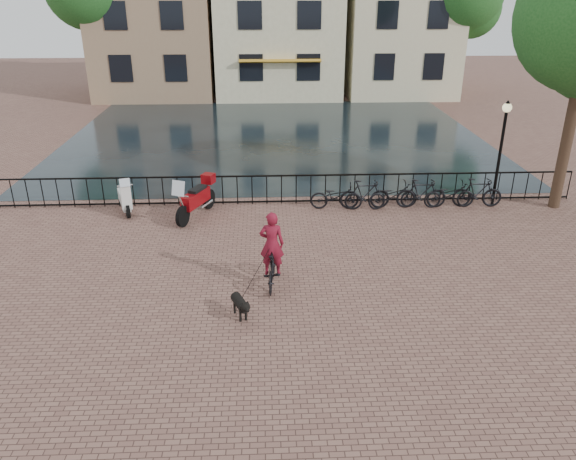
{
  "coord_description": "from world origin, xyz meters",
  "views": [
    {
      "loc": [
        -0.58,
        -9.99,
        6.93
      ],
      "look_at": [
        0.0,
        3.0,
        1.2
      ],
      "focal_mm": 35.0,
      "sensor_mm": 36.0,
      "label": 1
    }
  ],
  "objects_px": {
    "cyclist": "(272,254)",
    "scooter": "(124,192)",
    "motorcycle": "(195,194)",
    "lamp_post": "(503,136)",
    "dog": "(240,305)"
  },
  "relations": [
    {
      "from": "cyclist",
      "to": "motorcycle",
      "type": "relative_size",
      "value": 1.04
    },
    {
      "from": "lamp_post",
      "to": "cyclist",
      "type": "distance_m",
      "value": 9.39
    },
    {
      "from": "cyclist",
      "to": "scooter",
      "type": "xyz_separation_m",
      "value": [
        -4.75,
        5.15,
        -0.18
      ]
    },
    {
      "from": "scooter",
      "to": "lamp_post",
      "type": "bearing_deg",
      "value": -19.41
    },
    {
      "from": "lamp_post",
      "to": "scooter",
      "type": "height_order",
      "value": "lamp_post"
    },
    {
      "from": "lamp_post",
      "to": "cyclist",
      "type": "bearing_deg",
      "value": -145.32
    },
    {
      "from": "cyclist",
      "to": "lamp_post",
      "type": "bearing_deg",
      "value": -140.12
    },
    {
      "from": "lamp_post",
      "to": "dog",
      "type": "xyz_separation_m",
      "value": [
        -8.38,
        -6.69,
        -2.09
      ]
    },
    {
      "from": "cyclist",
      "to": "motorcycle",
      "type": "height_order",
      "value": "cyclist"
    },
    {
      "from": "scooter",
      "to": "motorcycle",
      "type": "bearing_deg",
      "value": -33.33
    },
    {
      "from": "lamp_post",
      "to": "motorcycle",
      "type": "distance_m",
      "value": 10.13
    },
    {
      "from": "dog",
      "to": "scooter",
      "type": "bearing_deg",
      "value": 99.51
    },
    {
      "from": "dog",
      "to": "cyclist",
      "type": "bearing_deg",
      "value": 40.26
    },
    {
      "from": "cyclist",
      "to": "scooter",
      "type": "bearing_deg",
      "value": -42.13
    },
    {
      "from": "motorcycle",
      "to": "scooter",
      "type": "height_order",
      "value": "motorcycle"
    }
  ]
}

